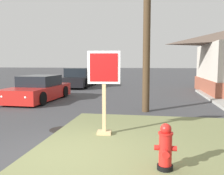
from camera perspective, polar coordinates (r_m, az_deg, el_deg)
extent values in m
plane|color=#3D3D3F|center=(5.12, -12.01, -16.30)|extent=(160.00, 160.00, 0.00)
cube|color=olive|center=(6.11, 10.18, -12.15)|extent=(5.24, 5.30, 0.08)
cylinder|color=black|center=(4.54, 12.19, -17.62)|extent=(0.28, 0.28, 0.08)
cylinder|color=red|center=(4.43, 12.28, -13.91)|extent=(0.22, 0.22, 0.55)
cylinder|color=red|center=(4.34, 12.37, -10.33)|extent=(0.25, 0.25, 0.03)
sphere|color=red|center=(4.32, 12.39, -9.37)|extent=(0.19, 0.19, 0.19)
cube|color=red|center=(4.30, 12.41, -8.47)|extent=(0.04, 0.04, 0.04)
cylinder|color=red|center=(4.41, 10.29, -13.56)|extent=(0.08, 0.09, 0.09)
cylinder|color=red|center=(4.43, 14.28, -13.57)|extent=(0.08, 0.09, 0.09)
cylinder|color=red|center=(4.29, 12.38, -14.91)|extent=(0.12, 0.09, 0.12)
cube|color=tan|center=(6.24, -1.85, -1.63)|extent=(0.10, 0.10, 2.06)
cube|color=tan|center=(6.44, -1.82, -10.38)|extent=(0.38, 0.31, 0.08)
cube|color=white|center=(6.13, -1.92, 4.68)|extent=(0.82, 0.09, 0.82)
cube|color=red|center=(6.12, -1.94, 4.68)|extent=(0.70, 0.08, 0.70)
cylinder|color=black|center=(7.25, -11.56, -9.55)|extent=(0.70, 0.70, 0.02)
cube|color=red|center=(12.95, -16.78, -1.08)|extent=(1.95, 4.36, 0.64)
cube|color=black|center=(13.09, -16.41, 1.46)|extent=(1.63, 2.03, 0.56)
cylinder|color=black|center=(11.39, -16.01, -2.49)|extent=(0.24, 0.63, 0.62)
cylinder|color=black|center=(12.27, -23.26, -2.16)|extent=(0.24, 0.63, 0.62)
cylinder|color=black|center=(13.81, -10.99, -0.94)|extent=(0.24, 0.63, 0.62)
cylinder|color=black|center=(14.54, -17.35, -0.76)|extent=(0.24, 0.63, 0.62)
sphere|color=white|center=(10.85, -19.37, -2.15)|extent=(0.14, 0.14, 0.14)
sphere|color=red|center=(14.63, -11.02, 0.07)|extent=(0.12, 0.12, 0.12)
sphere|color=white|center=(11.44, -24.14, -1.93)|extent=(0.14, 0.14, 0.14)
sphere|color=red|center=(15.07, -14.91, 0.14)|extent=(0.12, 0.12, 0.12)
cube|color=black|center=(19.81, -7.46, 1.70)|extent=(2.08, 5.59, 0.68)
cube|color=black|center=(19.03, -8.09, 3.46)|extent=(1.72, 1.49, 0.68)
cube|color=black|center=(20.51, -4.35, 3.44)|extent=(0.17, 2.32, 0.44)
cube|color=black|center=(20.95, -9.18, 3.44)|extent=(0.17, 2.32, 0.44)
cube|color=black|center=(22.41, -5.68, 3.64)|extent=(1.71, 0.16, 0.44)
cylinder|color=black|center=(18.00, -6.09, 0.92)|extent=(0.28, 0.77, 0.76)
cylinder|color=black|center=(18.50, -11.45, 0.97)|extent=(0.28, 0.77, 0.76)
cylinder|color=black|center=(21.23, -3.98, 1.69)|extent=(0.28, 0.77, 0.76)
cylinder|color=black|center=(21.65, -8.60, 1.72)|extent=(0.28, 0.77, 0.76)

